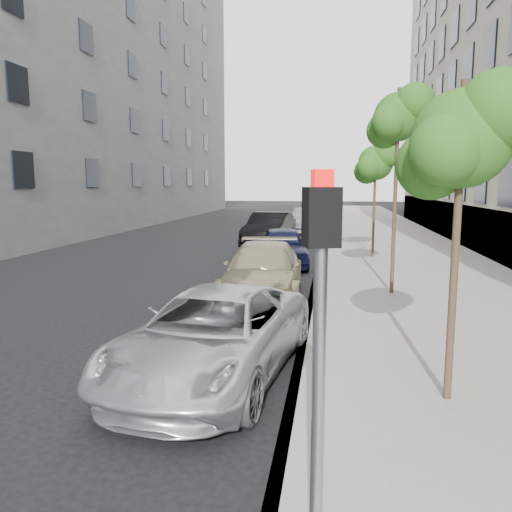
% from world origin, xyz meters
% --- Properties ---
extents(ground, '(160.00, 160.00, 0.00)m').
position_xyz_m(ground, '(0.00, 0.00, 0.00)').
color(ground, black).
rests_on(ground, ground).
extents(sidewalk, '(6.40, 72.00, 0.14)m').
position_xyz_m(sidewalk, '(4.30, 24.00, 0.07)').
color(sidewalk, gray).
rests_on(sidewalk, ground).
extents(curb, '(0.15, 72.00, 0.14)m').
position_xyz_m(curb, '(1.18, 24.00, 0.07)').
color(curb, '#9E9B93').
rests_on(curb, ground).
extents(tree_near, '(1.59, 1.39, 4.13)m').
position_xyz_m(tree_near, '(3.23, 1.50, 3.49)').
color(tree_near, '#38281C').
rests_on(tree_near, sidewalk).
extents(tree_mid, '(1.58, 1.38, 5.22)m').
position_xyz_m(tree_mid, '(3.23, 8.00, 4.56)').
color(tree_mid, '#38281C').
rests_on(tree_mid, sidewalk).
extents(tree_far, '(1.66, 1.46, 4.40)m').
position_xyz_m(tree_far, '(3.23, 14.50, 3.71)').
color(tree_far, '#38281C').
rests_on(tree_far, sidewalk).
extents(signal_pole, '(0.29, 0.25, 2.90)m').
position_xyz_m(signal_pole, '(1.58, -1.55, 1.97)').
color(signal_pole, '#939699').
rests_on(signal_pole, sidewalk).
extents(minivan, '(2.82, 5.00, 1.32)m').
position_xyz_m(minivan, '(-0.10, 2.11, 0.66)').
color(minivan, silver).
rests_on(minivan, ground).
extents(suv, '(2.20, 4.93, 1.40)m').
position_xyz_m(suv, '(-0.10, 7.50, 0.70)').
color(suv, tan).
rests_on(suv, ground).
extents(sedan_blue, '(2.23, 4.30, 1.40)m').
position_xyz_m(sedan_blue, '(-0.10, 12.73, 0.70)').
color(sedan_blue, black).
rests_on(sedan_blue, ground).
extents(sedan_black, '(2.16, 4.98, 1.59)m').
position_xyz_m(sedan_black, '(-1.30, 18.25, 0.80)').
color(sedan_black, black).
rests_on(sedan_black, ground).
extents(sedan_rear, '(2.18, 5.06, 1.45)m').
position_xyz_m(sedan_rear, '(-0.10, 25.66, 0.73)').
color(sedan_rear, '#9D9FA5').
rests_on(sedan_rear, ground).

